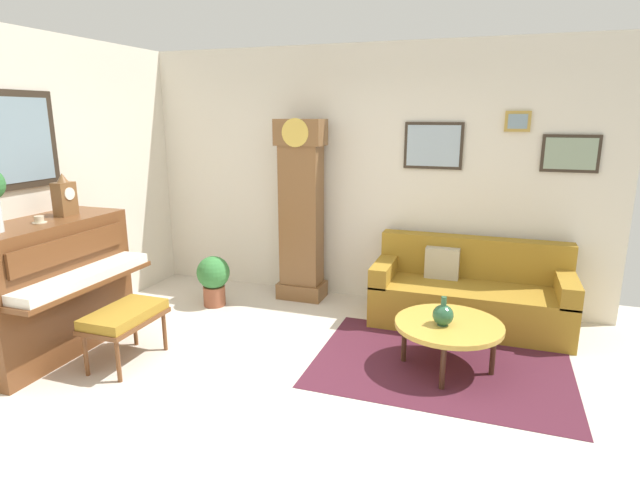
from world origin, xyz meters
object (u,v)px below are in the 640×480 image
mantel_clock (65,197)px  green_jug (443,315)px  grandfather_clock (301,216)px  potted_plant (213,277)px  piano (49,287)px  coffee_table (449,326)px  couch (470,293)px  teacup (39,220)px  piano_bench (125,318)px

mantel_clock → green_jug: mantel_clock is taller
grandfather_clock → potted_plant: bearing=-146.0°
piano → green_jug: (3.30, 0.75, -0.11)m
piano → grandfather_clock: bearing=51.5°
coffee_table → mantel_clock: size_ratio=2.32×
couch → teacup: bearing=-150.8°
piano → piano_bench: size_ratio=2.06×
green_jug → teacup: bearing=-166.3°
piano_bench → coffee_table: bearing=16.9°
teacup → piano: bearing=135.4°
grandfather_clock → couch: bearing=-4.4°
coffee_table → potted_plant: bearing=166.1°
grandfather_clock → teacup: grandfather_clock is taller
piano → piano_bench: (0.76, 0.03, -0.19)m
couch → mantel_clock: mantel_clock is taller
mantel_clock → teacup: mantel_clock is taller
mantel_clock → teacup: bearing=-82.6°
coffee_table → teacup: bearing=-165.5°
couch → mantel_clock: (-3.46, -1.57, 1.04)m
potted_plant → mantel_clock: bearing=-123.4°
piano → grandfather_clock: (1.59, 2.01, 0.37)m
coffee_table → teacup: 3.51m
green_jug → piano: bearing=-167.2°
piano → green_jug: 3.39m
piano → couch: (3.46, 1.86, -0.29)m
green_jug → coffee_table: bearing=52.7°
teacup → green_jug: 3.43m
coffee_table → piano: bearing=-166.4°
piano → grandfather_clock: 2.59m
coffee_table → mantel_clock: 3.53m
piano → coffee_table: 3.45m
piano_bench → piano: bearing=-177.9°
grandfather_clock → piano_bench: bearing=-112.8°
green_jug → potted_plant: bearing=164.6°
piano_bench → green_jug: 2.64m
piano_bench → mantel_clock: (-0.76, 0.26, 0.95)m
coffee_table → green_jug: size_ratio=3.67×
couch → teacup: teacup is taller
potted_plant → coffee_table: bearing=-13.9°
piano_bench → coffee_table: 2.70m
teacup → piano_bench: bearing=5.7°
teacup → potted_plant: 1.88m
piano_bench → green_jug: green_jug is taller
piano_bench → green_jug: size_ratio=2.92×
mantel_clock → potted_plant: (0.77, 1.16, -1.03)m
piano_bench → potted_plant: size_ratio=1.25×
grandfather_clock → mantel_clock: grandfather_clock is taller
teacup → mantel_clock: bearing=97.4°
grandfather_clock → green_jug: grandfather_clock is taller
coffee_table → grandfather_clock: bearing=145.7°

